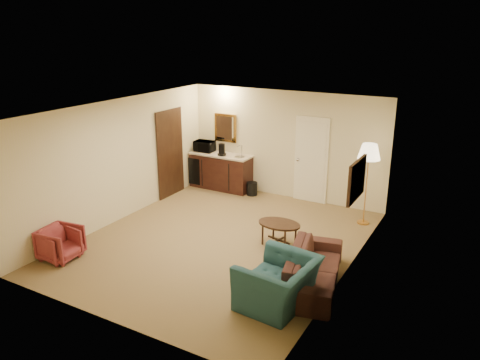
{
  "coord_description": "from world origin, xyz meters",
  "views": [
    {
      "loc": [
        4.4,
        -7.09,
        4.01
      ],
      "look_at": [
        0.16,
        0.5,
        1.15
      ],
      "focal_mm": 35.0,
      "sensor_mm": 36.0,
      "label": 1
    }
  ],
  "objects_px": {
    "teal_armchair": "(278,276)",
    "coffee_maker": "(222,150)",
    "wetbar_cabinet": "(221,171)",
    "microwave": "(204,145)",
    "coffee_table": "(279,234)",
    "waste_bin": "(252,189)",
    "rose_chair_far": "(59,244)",
    "sofa": "(314,263)",
    "floor_lamp": "(366,184)",
    "rose_chair_near": "(60,242)"
  },
  "relations": [
    {
      "from": "rose_chair_far",
      "to": "waste_bin",
      "type": "height_order",
      "value": "rose_chair_far"
    },
    {
      "from": "wetbar_cabinet",
      "to": "teal_armchair",
      "type": "height_order",
      "value": "teal_armchair"
    },
    {
      "from": "teal_armchair",
      "to": "rose_chair_far",
      "type": "distance_m",
      "value": 4.1
    },
    {
      "from": "sofa",
      "to": "teal_armchair",
      "type": "xyz_separation_m",
      "value": [
        -0.25,
        -0.83,
        0.11
      ]
    },
    {
      "from": "teal_armchair",
      "to": "microwave",
      "type": "xyz_separation_m",
      "value": [
        -4.05,
        4.18,
        0.6
      ]
    },
    {
      "from": "waste_bin",
      "to": "rose_chair_near",
      "type": "bearing_deg",
      "value": -107.26
    },
    {
      "from": "sofa",
      "to": "rose_chair_far",
      "type": "xyz_separation_m",
      "value": [
        -4.3,
        -1.4,
        -0.09
      ]
    },
    {
      "from": "coffee_table",
      "to": "wetbar_cabinet",
      "type": "bearing_deg",
      "value": 139.35
    },
    {
      "from": "sofa",
      "to": "waste_bin",
      "type": "relative_size",
      "value": 6.01
    },
    {
      "from": "teal_armchair",
      "to": "waste_bin",
      "type": "xyz_separation_m",
      "value": [
        -2.61,
        4.1,
        -0.33
      ]
    },
    {
      "from": "coffee_table",
      "to": "microwave",
      "type": "xyz_separation_m",
      "value": [
        -3.23,
        2.35,
        0.85
      ]
    },
    {
      "from": "microwave",
      "to": "coffee_maker",
      "type": "height_order",
      "value": "microwave"
    },
    {
      "from": "teal_armchair",
      "to": "waste_bin",
      "type": "distance_m",
      "value": 4.87
    },
    {
      "from": "wetbar_cabinet",
      "to": "coffee_maker",
      "type": "distance_m",
      "value": 0.63
    },
    {
      "from": "rose_chair_near",
      "to": "coffee_table",
      "type": "xyz_separation_m",
      "value": [
        3.23,
        2.38,
        -0.09
      ]
    },
    {
      "from": "waste_bin",
      "to": "coffee_maker",
      "type": "height_order",
      "value": "coffee_maker"
    },
    {
      "from": "rose_chair_far",
      "to": "waste_bin",
      "type": "bearing_deg",
      "value": -10.09
    },
    {
      "from": "teal_armchair",
      "to": "rose_chair_far",
      "type": "relative_size",
      "value": 1.89
    },
    {
      "from": "wetbar_cabinet",
      "to": "microwave",
      "type": "xyz_separation_m",
      "value": [
        -0.5,
        0.01,
        0.63
      ]
    },
    {
      "from": "waste_bin",
      "to": "microwave",
      "type": "bearing_deg",
      "value": 176.8
    },
    {
      "from": "rose_chair_near",
      "to": "coffee_maker",
      "type": "height_order",
      "value": "coffee_maker"
    },
    {
      "from": "teal_armchair",
      "to": "sofa",
      "type": "bearing_deg",
      "value": 168.18
    },
    {
      "from": "coffee_maker",
      "to": "microwave",
      "type": "bearing_deg",
      "value": 176.8
    },
    {
      "from": "coffee_maker",
      "to": "wetbar_cabinet",
      "type": "bearing_deg",
      "value": 140.77
    },
    {
      "from": "rose_chair_near",
      "to": "rose_chair_far",
      "type": "distance_m",
      "value": 0.04
    },
    {
      "from": "floor_lamp",
      "to": "waste_bin",
      "type": "xyz_separation_m",
      "value": [
        -2.91,
        0.4,
        -0.71
      ]
    },
    {
      "from": "teal_armchair",
      "to": "coffee_maker",
      "type": "relative_size",
      "value": 3.75
    },
    {
      "from": "waste_bin",
      "to": "coffee_maker",
      "type": "bearing_deg",
      "value": -176.58
    },
    {
      "from": "coffee_table",
      "to": "waste_bin",
      "type": "distance_m",
      "value": 2.89
    },
    {
      "from": "coffee_table",
      "to": "coffee_maker",
      "type": "distance_m",
      "value": 3.53
    },
    {
      "from": "teal_armchair",
      "to": "floor_lamp",
      "type": "distance_m",
      "value": 3.74
    },
    {
      "from": "rose_chair_near",
      "to": "waste_bin",
      "type": "distance_m",
      "value": 4.87
    },
    {
      "from": "rose_chair_far",
      "to": "floor_lamp",
      "type": "bearing_deg",
      "value": -38.4
    },
    {
      "from": "microwave",
      "to": "coffee_maker",
      "type": "relative_size",
      "value": 1.66
    },
    {
      "from": "teal_armchair",
      "to": "coffee_table",
      "type": "relative_size",
      "value": 1.37
    },
    {
      "from": "teal_armchair",
      "to": "microwave",
      "type": "distance_m",
      "value": 5.85
    },
    {
      "from": "rose_chair_near",
      "to": "rose_chair_far",
      "type": "bearing_deg",
      "value": 172.55
    },
    {
      "from": "teal_armchair",
      "to": "waste_bin",
      "type": "bearing_deg",
      "value": -142.64
    },
    {
      "from": "wetbar_cabinet",
      "to": "floor_lamp",
      "type": "bearing_deg",
      "value": -6.94
    },
    {
      "from": "sofa",
      "to": "rose_chair_near",
      "type": "xyz_separation_m",
      "value": [
        -4.3,
        -1.38,
        -0.06
      ]
    },
    {
      "from": "wetbar_cabinet",
      "to": "microwave",
      "type": "distance_m",
      "value": 0.8
    },
    {
      "from": "rose_chair_far",
      "to": "floor_lamp",
      "type": "height_order",
      "value": "floor_lamp"
    },
    {
      "from": "rose_chair_near",
      "to": "rose_chair_far",
      "type": "height_order",
      "value": "rose_chair_near"
    },
    {
      "from": "sofa",
      "to": "rose_chair_far",
      "type": "relative_size",
      "value": 3.31
    },
    {
      "from": "sofa",
      "to": "coffee_table",
      "type": "height_order",
      "value": "sofa"
    },
    {
      "from": "teal_armchair",
      "to": "rose_chair_near",
      "type": "bearing_deg",
      "value": -77.37
    },
    {
      "from": "microwave",
      "to": "coffee_maker",
      "type": "xyz_separation_m",
      "value": [
        0.61,
        -0.13,
        -0.02
      ]
    },
    {
      "from": "waste_bin",
      "to": "sofa",
      "type": "bearing_deg",
      "value": -48.91
    },
    {
      "from": "rose_chair_far",
      "to": "floor_lamp",
      "type": "relative_size",
      "value": 0.34
    },
    {
      "from": "rose_chair_near",
      "to": "floor_lamp",
      "type": "bearing_deg",
      "value": -53.11
    }
  ]
}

